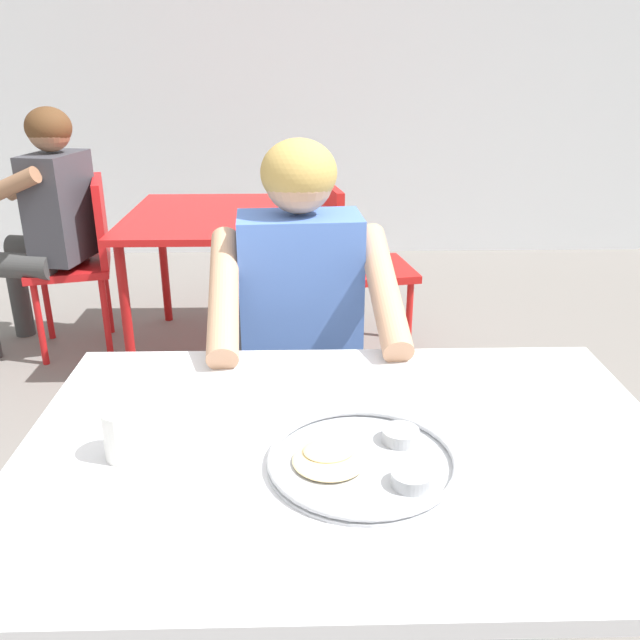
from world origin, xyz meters
name	(u,v)px	position (x,y,z in m)	size (l,w,h in m)	color
back_wall	(303,8)	(0.00, 3.88, 1.70)	(12.00, 0.12, 3.40)	silver
table_foreground	(349,474)	(0.08, -0.03, 0.66)	(1.24, 0.85, 0.73)	silver
thali_tray	(364,459)	(0.10, -0.10, 0.74)	(0.34, 0.34, 0.03)	#B7BABF
drinking_cup	(125,432)	(-0.33, -0.06, 0.78)	(0.08, 0.08, 0.09)	white
chair_foreground	(300,365)	(-0.02, 0.81, 0.49)	(0.45, 0.43, 0.83)	#3F3F44
diner_foreground	(303,324)	(-0.01, 0.59, 0.72)	(0.52, 0.57, 1.21)	#3D3D3D
table_background_red	(211,231)	(-0.45, 2.02, 0.62)	(0.78, 0.95, 0.71)	red
chair_red_left	(84,252)	(-1.09, 2.09, 0.50)	(0.47, 0.49, 0.86)	red
chair_red_right	(353,259)	(0.23, 1.97, 0.50)	(0.47, 0.47, 0.85)	red
patron_background	(43,212)	(-1.24, 2.04, 0.71)	(0.60, 0.56, 1.19)	#3E3E3E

